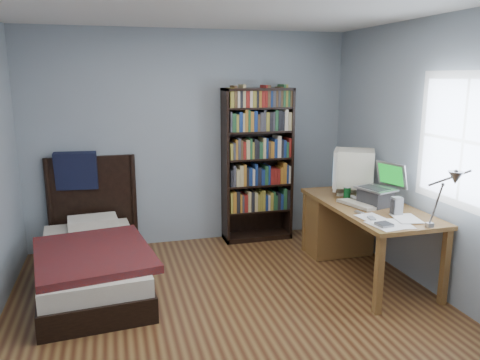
{
  "coord_description": "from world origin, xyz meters",
  "views": [
    {
      "loc": [
        -0.91,
        -3.34,
        1.97
      ],
      "look_at": [
        0.29,
        0.99,
        0.97
      ],
      "focal_mm": 35.0,
      "sensor_mm": 36.0,
      "label": 1
    }
  ],
  "objects_px": {
    "crt_monitor": "(352,169)",
    "soda_can": "(347,194)",
    "laptop": "(377,194)",
    "keyboard": "(357,204)",
    "desk_lamp": "(452,183)",
    "bookshelf": "(257,165)",
    "bed": "(92,257)",
    "desk": "(345,221)",
    "speaker": "(397,206)"
  },
  "relations": [
    {
      "from": "bed",
      "to": "soda_can",
      "type": "bearing_deg",
      "value": -6.56
    },
    {
      "from": "crt_monitor",
      "to": "soda_can",
      "type": "xyz_separation_m",
      "value": [
        -0.15,
        -0.19,
        -0.21
      ]
    },
    {
      "from": "bed",
      "to": "desk",
      "type": "bearing_deg",
      "value": -1.46
    },
    {
      "from": "bookshelf",
      "to": "bed",
      "type": "height_order",
      "value": "bookshelf"
    },
    {
      "from": "soda_can",
      "to": "keyboard",
      "type": "bearing_deg",
      "value": -93.39
    },
    {
      "from": "crt_monitor",
      "to": "laptop",
      "type": "bearing_deg",
      "value": -86.68
    },
    {
      "from": "speaker",
      "to": "bookshelf",
      "type": "relative_size",
      "value": 0.09
    },
    {
      "from": "soda_can",
      "to": "bookshelf",
      "type": "xyz_separation_m",
      "value": [
        -0.62,
        1.09,
        0.13
      ]
    },
    {
      "from": "crt_monitor",
      "to": "soda_can",
      "type": "bearing_deg",
      "value": -128.26
    },
    {
      "from": "desk",
      "to": "keyboard",
      "type": "bearing_deg",
      "value": -105.3
    },
    {
      "from": "keyboard",
      "to": "bookshelf",
      "type": "distance_m",
      "value": 1.47
    },
    {
      "from": "desk",
      "to": "soda_can",
      "type": "xyz_separation_m",
      "value": [
        -0.11,
        -0.23,
        0.38
      ]
    },
    {
      "from": "laptop",
      "to": "bed",
      "type": "xyz_separation_m",
      "value": [
        -2.73,
        0.57,
        -0.59
      ]
    },
    {
      "from": "desk",
      "to": "desk_lamp",
      "type": "relative_size",
      "value": 2.86
    },
    {
      "from": "speaker",
      "to": "desk",
      "type": "bearing_deg",
      "value": 96.61
    },
    {
      "from": "keyboard",
      "to": "soda_can",
      "type": "distance_m",
      "value": 0.25
    },
    {
      "from": "crt_monitor",
      "to": "desk_lamp",
      "type": "height_order",
      "value": "desk_lamp"
    },
    {
      "from": "crt_monitor",
      "to": "soda_can",
      "type": "height_order",
      "value": "crt_monitor"
    },
    {
      "from": "crt_monitor",
      "to": "keyboard",
      "type": "xyz_separation_m",
      "value": [
        -0.17,
        -0.43,
        -0.26
      ]
    },
    {
      "from": "soda_can",
      "to": "desk_lamp",
      "type": "bearing_deg",
      "value": -84.49
    },
    {
      "from": "laptop",
      "to": "desk_lamp",
      "type": "xyz_separation_m",
      "value": [
        -0.05,
        -1.07,
        0.34
      ]
    },
    {
      "from": "desk",
      "to": "keyboard",
      "type": "relative_size",
      "value": 3.93
    },
    {
      "from": "crt_monitor",
      "to": "bed",
      "type": "bearing_deg",
      "value": 177.88
    },
    {
      "from": "speaker",
      "to": "bookshelf",
      "type": "distance_m",
      "value": 1.88
    },
    {
      "from": "speaker",
      "to": "soda_can",
      "type": "bearing_deg",
      "value": 108.35
    },
    {
      "from": "speaker",
      "to": "keyboard",
      "type": "bearing_deg",
      "value": 119.44
    },
    {
      "from": "desk",
      "to": "soda_can",
      "type": "relative_size",
      "value": 12.73
    },
    {
      "from": "bed",
      "to": "desk_lamp",
      "type": "bearing_deg",
      "value": -31.37
    },
    {
      "from": "crt_monitor",
      "to": "bookshelf",
      "type": "xyz_separation_m",
      "value": [
        -0.78,
        0.89,
        -0.08
      ]
    },
    {
      "from": "crt_monitor",
      "to": "desk",
      "type": "bearing_deg",
      "value": 140.72
    },
    {
      "from": "soda_can",
      "to": "speaker",
      "type": "bearing_deg",
      "value": -74.0
    },
    {
      "from": "desk_lamp",
      "to": "bookshelf",
      "type": "height_order",
      "value": "bookshelf"
    },
    {
      "from": "desk",
      "to": "bed",
      "type": "distance_m",
      "value": 2.67
    },
    {
      "from": "desk",
      "to": "desk_lamp",
      "type": "xyz_separation_m",
      "value": [
        0.02,
        -1.57,
        0.77
      ]
    },
    {
      "from": "keyboard",
      "to": "speaker",
      "type": "bearing_deg",
      "value": -78.78
    },
    {
      "from": "keyboard",
      "to": "desk",
      "type": "bearing_deg",
      "value": 58.84
    },
    {
      "from": "bookshelf",
      "to": "bed",
      "type": "xyz_separation_m",
      "value": [
        -1.93,
        -0.79,
        -0.66
      ]
    },
    {
      "from": "keyboard",
      "to": "bookshelf",
      "type": "height_order",
      "value": "bookshelf"
    },
    {
      "from": "speaker",
      "to": "bookshelf",
      "type": "height_order",
      "value": "bookshelf"
    },
    {
      "from": "crt_monitor",
      "to": "bed",
      "type": "height_order",
      "value": "crt_monitor"
    },
    {
      "from": "bookshelf",
      "to": "soda_can",
      "type": "bearing_deg",
      "value": -60.15
    },
    {
      "from": "laptop",
      "to": "desk_lamp",
      "type": "height_order",
      "value": "desk_lamp"
    },
    {
      "from": "soda_can",
      "to": "bed",
      "type": "bearing_deg",
      "value": 173.44
    },
    {
      "from": "desk",
      "to": "laptop",
      "type": "distance_m",
      "value": 0.66
    },
    {
      "from": "laptop",
      "to": "keyboard",
      "type": "relative_size",
      "value": 1.03
    },
    {
      "from": "laptop",
      "to": "bed",
      "type": "distance_m",
      "value": 2.85
    },
    {
      "from": "desk_lamp",
      "to": "soda_can",
      "type": "relative_size",
      "value": 4.45
    },
    {
      "from": "crt_monitor",
      "to": "desk_lamp",
      "type": "xyz_separation_m",
      "value": [
        -0.02,
        -1.53,
        0.18
      ]
    },
    {
      "from": "speaker",
      "to": "bookshelf",
      "type": "bearing_deg",
      "value": 117.55
    },
    {
      "from": "keyboard",
      "to": "crt_monitor",
      "type": "bearing_deg",
      "value": 53.15
    }
  ]
}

